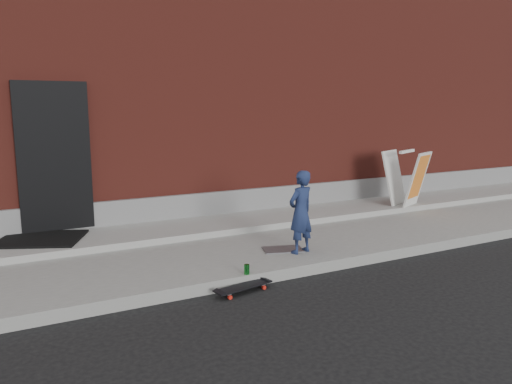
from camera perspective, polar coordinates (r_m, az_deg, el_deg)
ground at (r=6.51m, az=5.63°, el=-9.60°), size 80.00×80.00×0.00m
sidewalk at (r=7.72m, az=-0.55°, el=-5.85°), size 20.00×3.00×0.15m
apron at (r=8.48m, az=-3.35°, el=-3.58°), size 20.00×1.20×0.10m
building at (r=12.58m, az=-12.39°, el=11.10°), size 20.00×8.10×5.00m
child at (r=6.86m, az=5.13°, el=-2.29°), size 0.48×0.38×1.15m
skateboard at (r=5.94m, az=-1.47°, el=-10.79°), size 0.74×0.32×0.08m
pizza_sign at (r=10.11m, az=16.86°, el=1.58°), size 0.90×0.96×1.08m
soda_can at (r=6.10m, az=-1.06°, el=-8.82°), size 0.08×0.08×0.12m
doormat at (r=7.87m, az=-23.38°, el=-4.94°), size 1.40×1.29×0.03m
utility_plate at (r=7.10m, az=3.10°, el=-6.57°), size 0.63×0.50×0.02m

